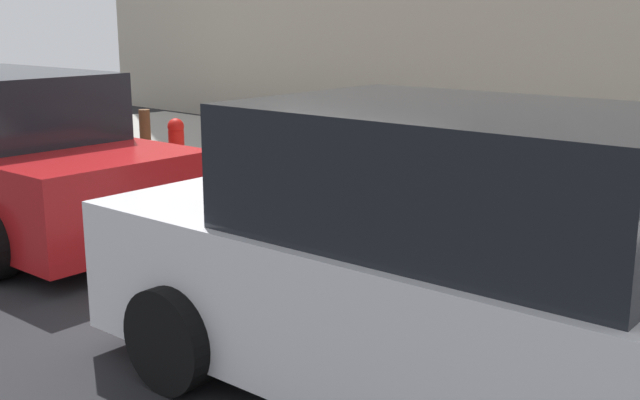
# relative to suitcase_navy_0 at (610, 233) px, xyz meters

# --- Properties ---
(ground_plane) EXTENTS (40.00, 40.00, 0.00)m
(ground_plane) POSITION_rel_suitcase_navy_0_xyz_m (2.88, 0.71, -0.49)
(ground_plane) COLOR black
(sidewalk_curb) EXTENTS (18.00, 5.00, 0.14)m
(sidewalk_curb) POSITION_rel_suitcase_navy_0_xyz_m (2.88, -1.79, -0.42)
(sidewalk_curb) COLOR #9E9B93
(sidewalk_curb) RESTS_ON ground_plane
(suitcase_navy_0) EXTENTS (0.49, 0.26, 0.75)m
(suitcase_navy_0) POSITION_rel_suitcase_navy_0_xyz_m (0.00, 0.00, 0.00)
(suitcase_navy_0) COLOR navy
(suitcase_navy_0) RESTS_ON sidewalk_curb
(suitcase_teal_1) EXTENTS (0.36, 0.27, 0.88)m
(suitcase_teal_1) POSITION_rel_suitcase_navy_0_xyz_m (0.48, -0.00, -0.04)
(suitcase_teal_1) COLOR #0F606B
(suitcase_teal_1) RESTS_ON sidewalk_curb
(suitcase_black_2) EXTENTS (0.47, 0.24, 0.94)m
(suitcase_black_2) POSITION_rel_suitcase_navy_0_xyz_m (0.96, 0.07, -0.04)
(suitcase_black_2) COLOR black
(suitcase_black_2) RESTS_ON sidewalk_curb
(suitcase_red_3) EXTENTS (0.37, 0.22, 0.82)m
(suitcase_red_3) POSITION_rel_suitcase_navy_0_xyz_m (1.43, -0.01, -0.04)
(suitcase_red_3) COLOR red
(suitcase_red_3) RESTS_ON sidewalk_curb
(suitcase_olive_4) EXTENTS (0.45, 0.25, 0.90)m
(suitcase_olive_4) POSITION_rel_suitcase_navy_0_xyz_m (1.90, -0.02, -0.04)
(suitcase_olive_4) COLOR #59601E
(suitcase_olive_4) RESTS_ON sidewalk_curb
(suitcase_maroon_5) EXTENTS (0.43, 0.20, 0.87)m
(suitcase_maroon_5) POSITION_rel_suitcase_navy_0_xyz_m (2.40, 0.07, -0.05)
(suitcase_maroon_5) COLOR maroon
(suitcase_maroon_5) RESTS_ON sidewalk_curb
(suitcase_silver_6) EXTENTS (0.42, 0.24, 0.83)m
(suitcase_silver_6) POSITION_rel_suitcase_navy_0_xyz_m (2.89, 0.02, 0.04)
(suitcase_silver_6) COLOR #9EA0A8
(suitcase_silver_6) RESTS_ON sidewalk_curb
(suitcase_navy_7) EXTENTS (0.37, 0.26, 0.71)m
(suitcase_navy_7) POSITION_rel_suitcase_navy_0_xyz_m (3.34, 0.09, -0.02)
(suitcase_navy_7) COLOR navy
(suitcase_navy_7) RESTS_ON sidewalk_curb
(suitcase_teal_8) EXTENTS (0.42, 0.24, 0.85)m
(suitcase_teal_8) POSITION_rel_suitcase_navy_0_xyz_m (3.80, 0.09, -0.08)
(suitcase_teal_8) COLOR #0F606B
(suitcase_teal_8) RESTS_ON sidewalk_curb
(suitcase_black_9) EXTENTS (0.39, 0.25, 0.84)m
(suitcase_black_9) POSITION_rel_suitcase_navy_0_xyz_m (4.26, -0.00, 0.04)
(suitcase_black_9) COLOR black
(suitcase_black_9) RESTS_ON sidewalk_curb
(suitcase_red_10) EXTENTS (0.35, 0.26, 0.98)m
(suitcase_red_10) POSITION_rel_suitcase_navy_0_xyz_m (4.70, 0.02, -0.01)
(suitcase_red_10) COLOR red
(suitcase_red_10) RESTS_ON sidewalk_curb
(fire_hydrant) EXTENTS (0.39, 0.21, 0.78)m
(fire_hydrant) POSITION_rel_suitcase_navy_0_xyz_m (5.64, 0.03, 0.06)
(fire_hydrant) COLOR red
(fire_hydrant) RESTS_ON sidewalk_curb
(bollard_post) EXTENTS (0.14, 0.14, 0.86)m
(bollard_post) POSITION_rel_suitcase_navy_0_xyz_m (6.10, 0.18, 0.09)
(bollard_post) COLOR brown
(bollard_post) RESTS_ON sidewalk_curb
(parked_car_white_0) EXTENTS (4.58, 2.20, 1.71)m
(parked_car_white_0) POSITION_rel_suitcase_navy_0_xyz_m (-0.19, 2.47, 0.31)
(parked_car_white_0) COLOR silver
(parked_car_white_0) RESTS_ON ground_plane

